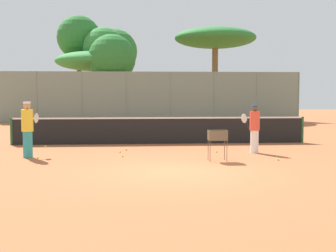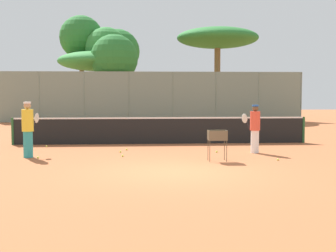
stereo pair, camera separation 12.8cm
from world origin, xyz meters
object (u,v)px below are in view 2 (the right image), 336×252
at_px(player_red_cap, 28,129).
at_px(ball_cart, 217,138).
at_px(tennis_net, 161,130).
at_px(player_white_outfit, 255,128).

relative_size(player_red_cap, ball_cart, 1.90).
distance_m(tennis_net, player_red_cap, 5.71).
bearing_deg(player_red_cap, ball_cart, -81.99).
xyz_separation_m(player_white_outfit, player_red_cap, (-7.49, -0.59, 0.06)).
bearing_deg(player_white_outfit, tennis_net, 15.75).
bearing_deg(player_white_outfit, ball_cart, 108.02).
height_order(player_white_outfit, ball_cart, player_white_outfit).
distance_m(tennis_net, ball_cart, 4.97).
bearing_deg(ball_cart, player_red_cap, 168.76).
bearing_deg(ball_cart, tennis_net, 107.04).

